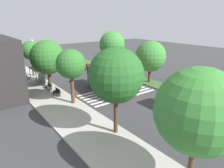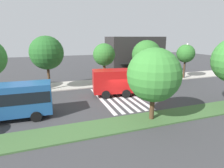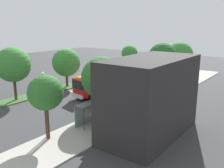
# 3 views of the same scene
# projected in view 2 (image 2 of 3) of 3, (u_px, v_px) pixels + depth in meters

# --- Properties ---
(ground_plane) EXTENTS (120.00, 120.00, 0.00)m
(ground_plane) POSITION_uv_depth(u_px,v_px,m) (118.00, 98.00, 24.25)
(ground_plane) COLOR #38383A
(sidewalk) EXTENTS (60.00, 5.32, 0.14)m
(sidewalk) POSITION_uv_depth(u_px,v_px,m) (100.00, 83.00, 31.93)
(sidewalk) COLOR #ADA89E
(sidewalk) RESTS_ON ground_plane
(median_strip) EXTENTS (60.00, 3.00, 0.14)m
(median_strip) POSITION_uv_depth(u_px,v_px,m) (146.00, 120.00, 17.60)
(median_strip) COLOR #3D6033
(median_strip) RESTS_ON ground_plane
(crosswalk) EXTENTS (4.95, 10.39, 0.01)m
(crosswalk) POSITION_uv_depth(u_px,v_px,m) (118.00, 98.00, 24.25)
(crosswalk) COLOR silver
(crosswalk) RESTS_ON ground_plane
(fire_truck) EXTENTS (9.06, 3.98, 3.53)m
(fire_truck) POSITION_uv_depth(u_px,v_px,m) (126.00, 81.00, 25.08)
(fire_truck) COLOR #B71414
(fire_truck) RESTS_ON ground_plane
(bus_stop_shelter) EXTENTS (3.50, 1.40, 2.46)m
(bus_stop_shelter) POSITION_uv_depth(u_px,v_px,m) (160.00, 70.00, 34.07)
(bus_stop_shelter) COLOR #4C4C51
(bus_stop_shelter) RESTS_ON sidewalk
(bench_near_shelter) EXTENTS (1.60, 0.50, 0.90)m
(bench_near_shelter) POSITION_uv_depth(u_px,v_px,m) (140.00, 78.00, 33.08)
(bench_near_shelter) COLOR #2D472D
(bench_near_shelter) RESTS_ON sidewalk
(bench_west_of_shelter) EXTENTS (1.60, 0.50, 0.90)m
(bench_west_of_shelter) POSITION_uv_depth(u_px,v_px,m) (124.00, 79.00, 32.08)
(bench_west_of_shelter) COLOR black
(bench_west_of_shelter) RESTS_ON sidewalk
(street_lamp) EXTENTS (0.36, 0.36, 6.50)m
(street_lamp) POSITION_uv_depth(u_px,v_px,m) (186.00, 58.00, 34.33)
(street_lamp) COLOR #2D2D30
(street_lamp) RESTS_ON sidewalk
(storefront_building) EXTENTS (11.32, 6.46, 7.82)m
(storefront_building) POSITION_uv_depth(u_px,v_px,m) (134.00, 56.00, 38.97)
(storefront_building) COLOR #282626
(storefront_building) RESTS_ON ground_plane
(sidewalk_tree_west) EXTENTS (4.80, 4.80, 7.82)m
(sidewalk_tree_west) POSITION_uv_depth(u_px,v_px,m) (47.00, 53.00, 26.35)
(sidewalk_tree_west) COLOR #47301E
(sidewalk_tree_west) RESTS_ON sidewalk
(sidewalk_tree_center) EXTENTS (3.52, 3.52, 6.67)m
(sidewalk_tree_center) POSITION_uv_depth(u_px,v_px,m) (104.00, 55.00, 29.28)
(sidewalk_tree_center) COLOR #513823
(sidewalk_tree_center) RESTS_ON sidewalk
(sidewalk_tree_east) EXTENTS (5.04, 5.04, 7.12)m
(sidewalk_tree_east) POSITION_uv_depth(u_px,v_px,m) (146.00, 55.00, 31.84)
(sidewalk_tree_east) COLOR #47301E
(sidewalk_tree_east) RESTS_ON sidewalk
(sidewalk_tree_far_east) EXTENTS (3.35, 3.35, 6.29)m
(sidewalk_tree_far_east) POSITION_uv_depth(u_px,v_px,m) (186.00, 54.00, 34.55)
(sidewalk_tree_far_east) COLOR #47301E
(sidewalk_tree_far_east) RESTS_ON sidewalk
(median_tree_west) EXTENTS (4.94, 4.94, 6.75)m
(median_tree_west) POSITION_uv_depth(u_px,v_px,m) (154.00, 75.00, 16.73)
(median_tree_west) COLOR #47301E
(median_tree_west) RESTS_ON median_strip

